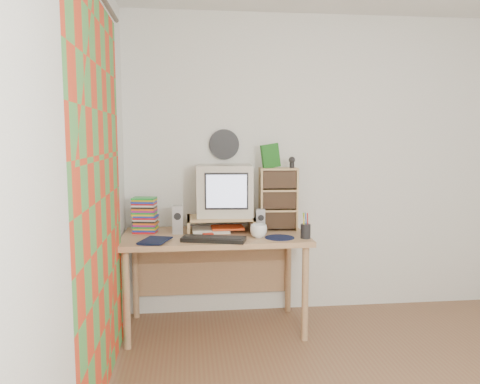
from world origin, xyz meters
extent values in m
plane|color=white|center=(0.00, 1.75, 1.25)|extent=(3.50, 0.00, 3.50)
plane|color=white|center=(-1.75, 0.00, 1.25)|extent=(0.00, 3.50, 3.50)
plane|color=red|center=(-1.71, 0.48, 1.15)|extent=(0.00, 2.20, 2.20)
cylinder|color=black|center=(-0.93, 1.73, 1.43)|extent=(0.25, 0.02, 0.25)
cube|color=tan|center=(-1.03, 1.38, 0.73)|extent=(1.40, 0.70, 0.04)
cube|color=tan|center=(-1.03, 1.71, 0.38)|extent=(1.33, 0.02, 0.41)
cylinder|color=tan|center=(-1.67, 1.09, 0.35)|extent=(0.05, 0.05, 0.71)
cylinder|color=tan|center=(-0.39, 1.09, 0.35)|extent=(0.05, 0.05, 0.71)
cylinder|color=tan|center=(-1.67, 1.67, 0.35)|extent=(0.05, 0.05, 0.71)
cylinder|color=tan|center=(-0.39, 1.67, 0.35)|extent=(0.05, 0.05, 0.71)
cube|color=tan|center=(-1.23, 1.48, 0.81)|extent=(0.02, 0.30, 0.12)
cube|color=tan|center=(-0.73, 1.48, 0.81)|extent=(0.02, 0.30, 0.12)
cube|color=tan|center=(-0.98, 1.48, 0.86)|extent=(0.52, 0.30, 0.02)
cube|color=beige|center=(-0.94, 1.53, 1.07)|extent=(0.45, 0.45, 0.40)
cube|color=#A09FA3|center=(-1.31, 1.44, 0.86)|extent=(0.08, 0.08, 0.22)
cube|color=#A09FA3|center=(-0.67, 1.42, 0.84)|extent=(0.07, 0.07, 0.19)
cube|color=black|center=(-1.05, 1.14, 0.77)|extent=(0.48, 0.27, 0.03)
cube|color=tan|center=(-0.51, 1.51, 1.00)|extent=(0.31, 0.18, 0.50)
imported|color=white|center=(-0.72, 1.23, 0.80)|extent=(0.15, 0.15, 0.10)
imported|color=black|center=(-1.55, 1.19, 0.77)|extent=(0.26, 0.22, 0.04)
cylinder|color=black|center=(-0.56, 1.20, 0.75)|extent=(0.26, 0.26, 0.00)
cube|color=red|center=(-1.09, 1.24, 0.77)|extent=(0.08, 0.06, 0.04)
cube|color=#1C631C|center=(-0.58, 1.52, 1.34)|extent=(0.15, 0.07, 0.19)
camera|label=1|loc=(-1.23, -2.14, 1.49)|focal=35.00mm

